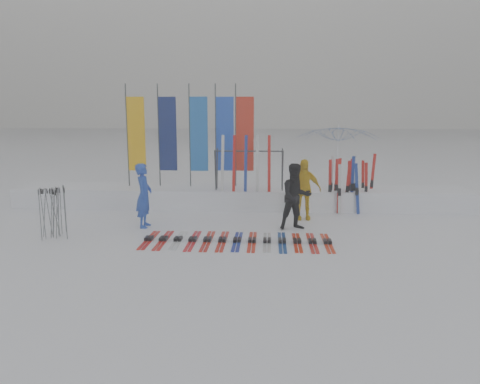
# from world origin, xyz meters

# --- Properties ---
(ground) EXTENTS (120.00, 120.00, 0.00)m
(ground) POSITION_xyz_m (0.00, 0.00, 0.00)
(ground) COLOR white
(ground) RESTS_ON ground
(snow_bank) EXTENTS (14.00, 1.60, 0.60)m
(snow_bank) POSITION_xyz_m (0.00, 4.60, 0.30)
(snow_bank) COLOR white
(snow_bank) RESTS_ON ground
(person_blue) EXTENTS (0.41, 0.62, 1.67)m
(person_blue) POSITION_xyz_m (-2.30, 1.86, 0.83)
(person_blue) COLOR #1E41B2
(person_blue) RESTS_ON ground
(person_black) EXTENTS (0.97, 0.85, 1.69)m
(person_black) POSITION_xyz_m (1.60, 1.89, 0.84)
(person_black) COLOR black
(person_black) RESTS_ON ground
(person_yellow) EXTENTS (1.01, 0.47, 1.68)m
(person_yellow) POSITION_xyz_m (1.86, 2.99, 0.84)
(person_yellow) COLOR gold
(person_yellow) RESTS_ON ground
(tent_canopy) EXTENTS (3.43, 3.47, 2.54)m
(tent_canopy) POSITION_xyz_m (3.22, 6.16, 1.27)
(tent_canopy) COLOR white
(tent_canopy) RESTS_ON ground
(ski_row) EXTENTS (4.32, 1.69, 0.07)m
(ski_row) POSITION_xyz_m (0.19, 0.63, 0.04)
(ski_row) COLOR red
(ski_row) RESTS_ON ground
(pole_cluster) EXTENTS (0.68, 0.89, 1.25)m
(pole_cluster) POSITION_xyz_m (-4.21, 0.79, 0.60)
(pole_cluster) COLOR #595B60
(pole_cluster) RESTS_ON ground
(feather_flags) EXTENTS (3.99, 0.20, 3.20)m
(feather_flags) POSITION_xyz_m (-1.46, 4.79, 2.24)
(feather_flags) COLOR #383A3F
(feather_flags) RESTS_ON ground
(ski_rack) EXTENTS (2.04, 0.80, 1.23)m
(ski_rack) POSITION_xyz_m (0.32, 4.20, 1.38)
(ski_rack) COLOR #383A3F
(ski_rack) RESTS_ON ground
(upright_skis) EXTENTS (1.45, 1.14, 1.68)m
(upright_skis) POSITION_xyz_m (3.28, 4.20, 0.78)
(upright_skis) COLOR red
(upright_skis) RESTS_ON ground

